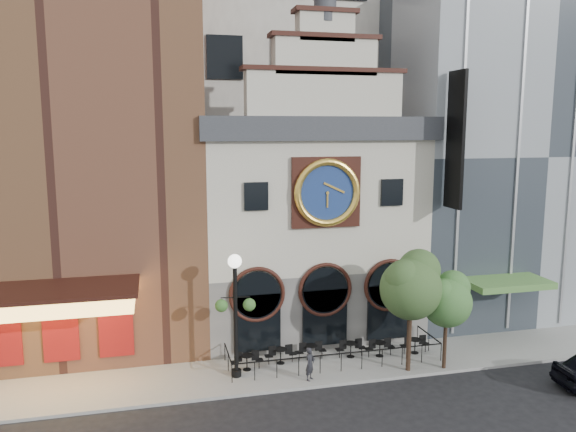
% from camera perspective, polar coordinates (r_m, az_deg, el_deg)
% --- Properties ---
extents(ground, '(120.00, 120.00, 0.00)m').
position_cam_1_polar(ground, '(27.28, 6.26, -16.70)').
color(ground, black).
rests_on(ground, ground).
extents(sidewalk, '(44.00, 5.00, 0.15)m').
position_cam_1_polar(sidewalk, '(29.40, 4.56, -14.55)').
color(sidewalk, gray).
rests_on(sidewalk, ground).
extents(clock_building, '(12.60, 8.78, 18.65)m').
position_cam_1_polar(clock_building, '(32.45, 1.79, -0.07)').
color(clock_building, '#605E5B').
rests_on(clock_building, ground).
extents(theater_building, '(14.00, 15.60, 25.00)m').
position_cam_1_polar(theater_building, '(33.34, -21.65, 9.75)').
color(theater_building, brown).
rests_on(theater_building, ground).
extents(retail_building, '(14.00, 14.40, 20.00)m').
position_cam_1_polar(retail_building, '(39.47, 19.55, 6.08)').
color(retail_building, gray).
rests_on(retail_building, ground).
extents(office_tower, '(20.00, 16.00, 40.00)m').
position_cam_1_polar(office_tower, '(44.66, -2.51, 19.58)').
color(office_tower, beige).
rests_on(office_tower, ground).
extents(cafe_railing, '(10.60, 2.60, 0.90)m').
position_cam_1_polar(cafe_railing, '(29.19, 4.58, -13.61)').
color(cafe_railing, black).
rests_on(cafe_railing, sidewalk).
extents(bistro_0, '(1.58, 0.68, 0.90)m').
position_cam_1_polar(bistro_0, '(28.15, -4.20, -14.46)').
color(bistro_0, black).
rests_on(bistro_0, sidewalk).
extents(bistro_1, '(1.58, 0.68, 0.90)m').
position_cam_1_polar(bistro_1, '(28.77, -0.76, -13.89)').
color(bistro_1, black).
rests_on(bistro_1, sidewalk).
extents(bistro_2, '(1.58, 0.68, 0.90)m').
position_cam_1_polar(bistro_2, '(29.20, 2.32, -13.55)').
color(bistro_2, black).
rests_on(bistro_2, sidewalk).
extents(bistro_3, '(1.58, 0.68, 0.90)m').
position_cam_1_polar(bistro_3, '(29.68, 6.39, -13.21)').
color(bistro_3, black).
rests_on(bistro_3, sidewalk).
extents(bistro_4, '(1.58, 0.68, 0.90)m').
position_cam_1_polar(bistro_4, '(29.97, 9.31, -13.06)').
color(bistro_4, black).
rests_on(bistro_4, sidewalk).
extents(bistro_5, '(1.58, 0.68, 0.90)m').
position_cam_1_polar(bistro_5, '(30.69, 12.78, -12.62)').
color(bistro_5, black).
rests_on(bistro_5, sidewalk).
extents(pedestrian, '(0.67, 0.68, 1.57)m').
position_cam_1_polar(pedestrian, '(26.97, 2.25, -14.78)').
color(pedestrian, black).
rests_on(pedestrian, sidewalk).
extents(lamppost, '(1.88, 0.76, 5.91)m').
position_cam_1_polar(lamppost, '(26.41, -5.37, -8.67)').
color(lamppost, black).
rests_on(lamppost, sidewalk).
extents(tree_left, '(3.07, 2.95, 5.90)m').
position_cam_1_polar(tree_left, '(27.42, 12.45, -6.72)').
color(tree_left, '#382619').
rests_on(tree_left, sidewalk).
extents(tree_right, '(2.49, 2.40, 4.80)m').
position_cam_1_polar(tree_right, '(28.34, 15.89, -8.04)').
color(tree_right, '#382619').
rests_on(tree_right, sidewalk).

